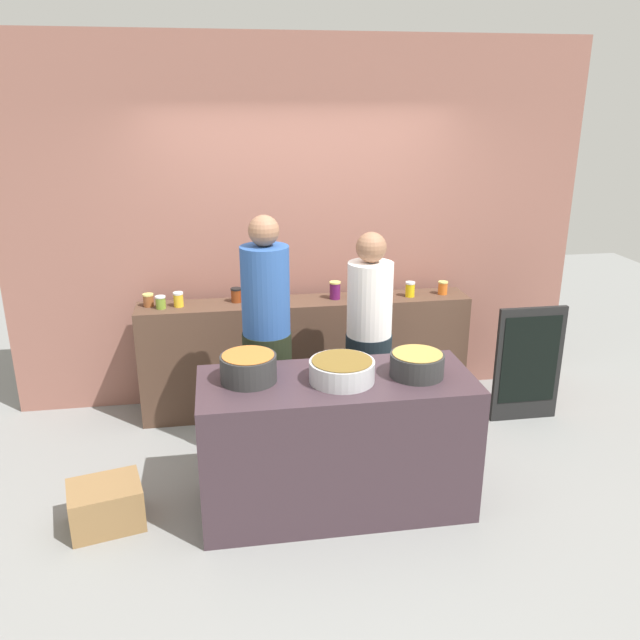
{
  "coord_description": "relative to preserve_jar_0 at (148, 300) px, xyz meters",
  "views": [
    {
      "loc": [
        -0.67,
        -3.84,
        2.52
      ],
      "look_at": [
        0.0,
        0.35,
        1.05
      ],
      "focal_mm": 36.1,
      "sensor_mm": 36.0,
      "label": 1
    }
  ],
  "objects": [
    {
      "name": "preserve_jar_8",
      "position": [
        2.4,
        -0.05,
        0.0
      ],
      "size": [
        0.08,
        0.08,
        0.11
      ],
      "color": "orange",
      "rests_on": "display_shelf"
    },
    {
      "name": "preserve_jar_1",
      "position": [
        0.1,
        -0.07,
        -0.0
      ],
      "size": [
        0.08,
        0.08,
        0.1
      ],
      "color": "olive",
      "rests_on": "display_shelf"
    },
    {
      "name": "prep_table",
      "position": [
        1.24,
        -1.44,
        -0.57
      ],
      "size": [
        1.7,
        0.7,
        0.89
      ],
      "primitive_type": "cube",
      "color": "#3C2B33",
      "rests_on": "ground"
    },
    {
      "name": "cook_with_tongs",
      "position": [
        0.86,
        -0.84,
        -0.19
      ],
      "size": [
        0.34,
        0.34,
        1.8
      ],
      "color": "black",
      "rests_on": "ground"
    },
    {
      "name": "preserve_jar_6",
      "position": [
        1.81,
        -0.07,
        0.01
      ],
      "size": [
        0.08,
        0.08,
        0.11
      ],
      "color": "#953914",
      "rests_on": "display_shelf"
    },
    {
      "name": "preserve_jar_2",
      "position": [
        0.23,
        -0.04,
        0.01
      ],
      "size": [
        0.08,
        0.08,
        0.12
      ],
      "color": "yellow",
      "rests_on": "display_shelf"
    },
    {
      "name": "ground",
      "position": [
        1.24,
        -1.14,
        -1.01
      ],
      "size": [
        12.0,
        12.0,
        0.0
      ],
      "primitive_type": "plane",
      "color": "gray"
    },
    {
      "name": "cooking_pot_left",
      "position": [
        0.71,
        -1.38,
        -0.04
      ],
      "size": [
        0.34,
        0.34,
        0.17
      ],
      "color": "#2D2D2D",
      "rests_on": "prep_table"
    },
    {
      "name": "cooking_pot_right",
      "position": [
        1.74,
        -1.47,
        -0.05
      ],
      "size": [
        0.33,
        0.33,
        0.15
      ],
      "color": "#2D2D2D",
      "rests_on": "prep_table"
    },
    {
      "name": "display_shelf",
      "position": [
        1.24,
        -0.04,
        -0.53
      ],
      "size": [
        2.7,
        0.36,
        0.96
      ],
      "primitive_type": "cube",
      "color": "#50372A",
      "rests_on": "ground"
    },
    {
      "name": "bread_crate",
      "position": [
        -0.2,
        -1.44,
        -0.87
      ],
      "size": [
        0.5,
        0.43,
        0.28
      ],
      "primitive_type": "cube",
      "rotation": [
        0.0,
        0.0,
        0.23
      ],
      "color": "olive",
      "rests_on": "ground"
    },
    {
      "name": "preserve_jar_3",
      "position": [
        0.69,
        0.01,
        0.01
      ],
      "size": [
        0.09,
        0.09,
        0.12
      ],
      "color": "brown",
      "rests_on": "display_shelf"
    },
    {
      "name": "storefront_wall",
      "position": [
        1.24,
        0.31,
        0.49
      ],
      "size": [
        4.8,
        0.12,
        3.0
      ],
      "primitive_type": "cube",
      "color": "#945F52",
      "rests_on": "ground"
    },
    {
      "name": "preserve_jar_5",
      "position": [
        1.49,
        -0.03,
        0.02
      ],
      "size": [
        0.09,
        0.09,
        0.14
      ],
      "color": "#59174F",
      "rests_on": "display_shelf"
    },
    {
      "name": "cooking_pot_center",
      "position": [
        1.27,
        -1.47,
        -0.06
      ],
      "size": [
        0.4,
        0.4,
        0.14
      ],
      "color": "#B7B7BC",
      "rests_on": "prep_table"
    },
    {
      "name": "preserve_jar_7",
      "position": [
        2.11,
        -0.07,
        0.01
      ],
      "size": [
        0.08,
        0.08,
        0.12
      ],
      "color": "yellow",
      "rests_on": "display_shelf"
    },
    {
      "name": "cook_in_cap",
      "position": [
        1.62,
        -0.69,
        -0.27
      ],
      "size": [
        0.34,
        0.34,
        1.64
      ],
      "color": "black",
      "rests_on": "ground"
    },
    {
      "name": "preserve_jar_4",
      "position": [
        0.84,
        -0.04,
        0.02
      ],
      "size": [
        0.09,
        0.09,
        0.14
      ],
      "color": "#AE2428",
      "rests_on": "display_shelf"
    },
    {
      "name": "chalkboard_sign",
      "position": [
        2.99,
        -0.53,
        -0.52
      ],
      "size": [
        0.56,
        0.05,
        0.97
      ],
      "color": "black",
      "rests_on": "ground"
    },
    {
      "name": "preserve_jar_0",
      "position": [
        0.0,
        0.0,
        0.0
      ],
      "size": [
        0.08,
        0.08,
        0.1
      ],
      "color": "brown",
      "rests_on": "display_shelf"
    }
  ]
}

